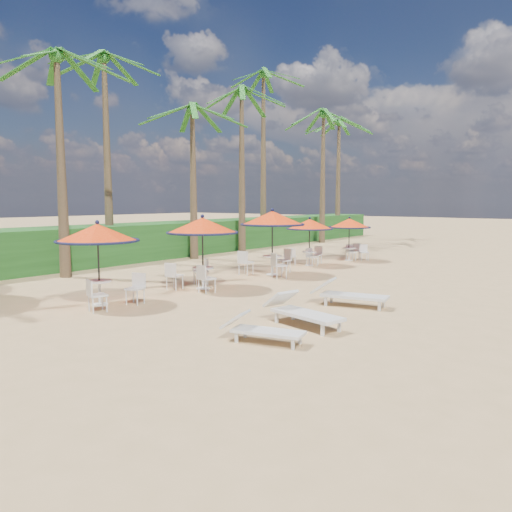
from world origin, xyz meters
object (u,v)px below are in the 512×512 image
(station_0, at_px, (100,241))
(lounger_near, at_px, (260,329))
(station_3, at_px, (309,230))
(lounger_mid, at_px, (300,310))
(station_4, at_px, (351,228))
(lounger_far, at_px, (347,293))
(station_1, at_px, (201,235))
(station_2, at_px, (272,226))

(station_0, relative_size, lounger_near, 1.31)
(station_0, xyz_separation_m, station_3, (0.11, 11.13, -0.22))
(station_3, height_order, lounger_near, station_3)
(lounger_near, distance_m, lounger_mid, 1.75)
(station_4, relative_size, lounger_far, 0.98)
(lounger_far, bearing_deg, station_4, 104.69)
(station_1, xyz_separation_m, station_3, (-0.31, 7.45, -0.21))
(station_4, distance_m, lounger_far, 11.07)
(station_1, relative_size, lounger_far, 1.13)
(station_2, relative_size, station_3, 1.20)
(station_3, relative_size, lounger_far, 1.00)
(station_1, relative_size, station_2, 0.94)
(station_1, distance_m, lounger_near, 6.91)
(station_2, relative_size, lounger_far, 1.20)
(station_2, xyz_separation_m, lounger_near, (5.41, -7.98, -1.66))
(station_1, bearing_deg, station_0, -96.38)
(station_0, distance_m, lounger_near, 6.07)
(station_2, height_order, station_4, station_2)
(station_1, distance_m, station_4, 10.36)
(station_3, height_order, lounger_far, station_3)
(station_1, relative_size, station_4, 1.15)
(station_3, height_order, lounger_mid, station_3)
(station_1, bearing_deg, lounger_far, 5.39)
(station_1, height_order, station_3, station_1)
(station_4, xyz_separation_m, lounger_far, (4.88, -9.86, -1.24))
(station_1, height_order, station_2, station_2)
(station_0, distance_m, station_1, 3.71)
(station_4, bearing_deg, lounger_mid, -68.16)
(station_2, height_order, lounger_mid, station_2)
(lounger_near, bearing_deg, station_0, 163.36)
(station_2, distance_m, station_4, 6.33)
(station_3, bearing_deg, station_0, -90.54)
(lounger_far, bearing_deg, station_2, 133.90)
(station_1, relative_size, lounger_near, 1.35)
(station_1, xyz_separation_m, lounger_mid, (5.35, -2.20, -1.48))
(station_0, distance_m, station_3, 11.14)
(station_0, relative_size, station_4, 1.11)
(station_2, relative_size, lounger_near, 1.44)
(station_4, distance_m, lounger_mid, 13.58)
(station_4, height_order, lounger_mid, station_4)
(station_3, bearing_deg, lounger_mid, -59.62)
(station_4, xyz_separation_m, lounger_near, (5.13, -14.30, -1.30))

